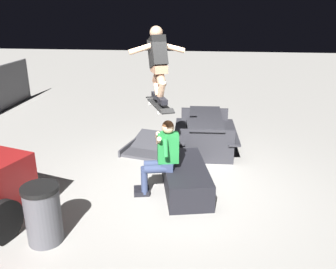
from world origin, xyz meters
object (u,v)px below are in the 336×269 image
object	(u,v)px
person_sitting_on_ledge	(162,154)
trash_bin	(43,214)
ledge_box_main	(185,178)
picnic_table_back	(205,128)
skater_airborne	(158,60)
skateboard	(159,105)
kicker_ramp	(151,147)

from	to	relation	value
person_sitting_on_ledge	trash_bin	bearing A→B (deg)	137.12
ledge_box_main	picnic_table_back	world-z (taller)	picnic_table_back
ledge_box_main	picnic_table_back	xyz separation A→B (m)	(1.90, -0.31, 0.28)
ledge_box_main	skater_airborne	size ratio (longest dim) A/B	1.42
skater_airborne	skateboard	bearing A→B (deg)	-156.84
ledge_box_main	skater_airborne	world-z (taller)	skater_airborne
person_sitting_on_ledge	picnic_table_back	bearing A→B (deg)	-18.72
person_sitting_on_ledge	trash_bin	world-z (taller)	person_sitting_on_ledge
kicker_ramp	trash_bin	world-z (taller)	trash_bin
person_sitting_on_ledge	kicker_ramp	world-z (taller)	person_sitting_on_ledge
picnic_table_back	person_sitting_on_ledge	bearing A→B (deg)	161.28
person_sitting_on_ledge	skateboard	distance (m)	0.82
kicker_ramp	skateboard	bearing A→B (deg)	-165.88
person_sitting_on_ledge	kicker_ramp	distance (m)	2.06
skateboard	skater_airborne	xyz separation A→B (m)	(0.05, 0.02, 0.69)
picnic_table_back	trash_bin	xyz separation A→B (m)	(-3.54, 2.08, -0.09)
picnic_table_back	kicker_ramp	bearing A→B (deg)	97.57
ledge_box_main	trash_bin	xyz separation A→B (m)	(-1.63, 1.77, 0.19)
person_sitting_on_ledge	skater_airborne	bearing A→B (deg)	30.92
person_sitting_on_ledge	skater_airborne	xyz separation A→B (m)	(0.10, 0.06, 1.51)
skater_airborne	kicker_ramp	world-z (taller)	skater_airborne
skateboard	trash_bin	size ratio (longest dim) A/B	1.24
skater_airborne	picnic_table_back	world-z (taller)	skater_airborne
skater_airborne	kicker_ramp	distance (m)	2.83
skateboard	kicker_ramp	xyz separation A→B (m)	(1.83, 0.46, -1.47)
skater_airborne	picnic_table_back	xyz separation A→B (m)	(1.94, -0.76, -1.71)
picnic_table_back	trash_bin	bearing A→B (deg)	149.56
skateboard	person_sitting_on_ledge	bearing A→B (deg)	-142.48
ledge_box_main	person_sitting_on_ledge	bearing A→B (deg)	110.49
kicker_ramp	person_sitting_on_ledge	bearing A→B (deg)	-165.11
ledge_box_main	skater_airborne	bearing A→B (deg)	94.90
skateboard	picnic_table_back	world-z (taller)	skateboard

